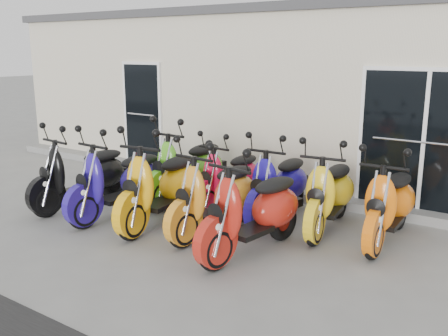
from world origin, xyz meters
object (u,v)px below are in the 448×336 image
at_px(scooter_front_red, 254,198).
at_px(scooter_back_extra, 390,193).
at_px(scooter_back_green, 188,159).
at_px(scooter_front_orange_a, 161,175).
at_px(scooter_front_orange_b, 216,184).
at_px(scooter_front_blue, 119,171).
at_px(scooter_back_red, 230,169).
at_px(scooter_back_blue, 279,175).
at_px(scooter_front_black, 82,165).
at_px(scooter_back_yellow, 330,183).

relative_size(scooter_front_red, scooter_back_extra, 1.05).
distance_m(scooter_front_red, scooter_back_green, 2.44).
bearing_deg(scooter_front_red, scooter_back_extra, 54.37).
bearing_deg(scooter_front_orange_a, scooter_back_green, 103.00).
bearing_deg(scooter_front_orange_b, scooter_front_blue, -167.24).
xyz_separation_m(scooter_back_red, scooter_back_blue, (0.94, -0.06, 0.04)).
distance_m(scooter_front_black, scooter_front_orange_a, 1.64).
bearing_deg(scooter_front_blue, scooter_front_orange_b, 12.25).
relative_size(scooter_front_orange_b, scooter_back_extra, 1.03).
distance_m(scooter_front_red, scooter_back_blue, 1.40).
xyz_separation_m(scooter_front_orange_a, scooter_back_extra, (3.00, 1.19, -0.06)).
height_order(scooter_back_green, scooter_back_extra, scooter_back_green).
bearing_deg(scooter_front_black, scooter_front_orange_a, 9.41).
distance_m(scooter_back_blue, scooter_back_extra, 1.68).
bearing_deg(scooter_back_red, scooter_front_red, -44.12).
bearing_deg(scooter_back_extra, scooter_front_orange_a, -160.12).
relative_size(scooter_back_red, scooter_back_extra, 0.94).
relative_size(scooter_back_blue, scooter_back_extra, 1.00).
xyz_separation_m(scooter_front_blue, scooter_back_green, (0.38, 1.21, 0.02)).
relative_size(scooter_front_black, scooter_back_green, 0.95).
bearing_deg(scooter_front_red, scooter_front_black, -172.73).
bearing_deg(scooter_front_orange_a, scooter_front_red, -12.09).
xyz_separation_m(scooter_front_black, scooter_front_orange_a, (1.63, 0.10, 0.05)).
height_order(scooter_front_orange_b, scooter_back_blue, scooter_front_orange_b).
xyz_separation_m(scooter_front_orange_a, scooter_back_blue, (1.32, 1.19, -0.06)).
relative_size(scooter_front_orange_b, scooter_back_blue, 1.03).
distance_m(scooter_front_black, scooter_back_red, 2.42).
height_order(scooter_front_black, scooter_front_orange_b, scooter_front_orange_b).
bearing_deg(scooter_back_blue, scooter_front_orange_a, -139.76).
relative_size(scooter_back_green, scooter_back_red, 1.15).
distance_m(scooter_front_orange_a, scooter_back_extra, 3.22).
xyz_separation_m(scooter_front_black, scooter_front_orange_b, (2.51, 0.25, 0.00)).
height_order(scooter_front_black, scooter_back_extra, scooter_front_black).
distance_m(scooter_front_blue, scooter_back_green, 1.27).
xyz_separation_m(scooter_front_orange_b, scooter_back_yellow, (1.27, 1.03, -0.01)).
bearing_deg(scooter_front_orange_b, scooter_front_orange_a, -166.11).
bearing_deg(scooter_front_black, scooter_back_extra, 21.33).
height_order(scooter_front_orange_a, scooter_back_green, scooter_front_orange_a).
height_order(scooter_front_red, scooter_back_green, scooter_back_green).
xyz_separation_m(scooter_back_green, scooter_back_blue, (1.71, 0.07, -0.05)).
height_order(scooter_back_green, scooter_back_red, scooter_back_green).
distance_m(scooter_front_orange_b, scooter_front_red, 0.87).
distance_m(scooter_front_blue, scooter_front_orange_a, 0.78).
bearing_deg(scooter_front_orange_a, scooter_front_blue, -179.07).
bearing_deg(scooter_back_green, scooter_back_extra, 2.89).
distance_m(scooter_front_blue, scooter_back_red, 1.77).
relative_size(scooter_back_red, scooter_back_yellow, 0.93).
xyz_separation_m(scooter_front_black, scooter_back_green, (1.24, 1.22, 0.03)).
xyz_separation_m(scooter_front_blue, scooter_front_orange_a, (0.78, 0.10, 0.03)).
bearing_deg(scooter_back_green, scooter_front_red, -29.95).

